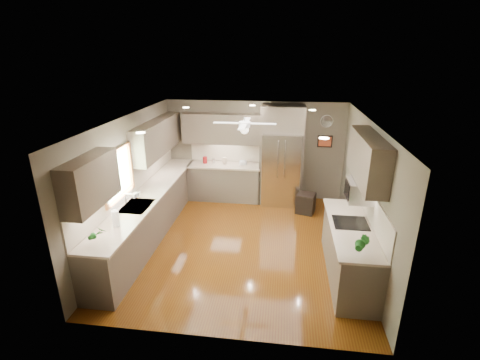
% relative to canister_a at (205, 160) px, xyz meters
% --- Properties ---
extents(floor, '(5.00, 5.00, 0.00)m').
position_rel_canister_a_xyz_m(floor, '(1.24, -2.24, -1.02)').
color(floor, '#4E250A').
rests_on(floor, ground).
extents(ceiling, '(5.00, 5.00, 0.00)m').
position_rel_canister_a_xyz_m(ceiling, '(1.24, -2.24, 1.48)').
color(ceiling, white).
rests_on(ceiling, ground).
extents(wall_back, '(4.50, 0.00, 4.50)m').
position_rel_canister_a_xyz_m(wall_back, '(1.24, 0.26, 0.23)').
color(wall_back, '#5F5849').
rests_on(wall_back, ground).
extents(wall_front, '(4.50, 0.00, 4.50)m').
position_rel_canister_a_xyz_m(wall_front, '(1.24, -4.74, 0.23)').
color(wall_front, '#5F5849').
rests_on(wall_front, ground).
extents(wall_left, '(0.00, 5.00, 5.00)m').
position_rel_canister_a_xyz_m(wall_left, '(-1.01, -2.24, 0.23)').
color(wall_left, '#5F5849').
rests_on(wall_left, ground).
extents(wall_right, '(0.00, 5.00, 5.00)m').
position_rel_canister_a_xyz_m(wall_right, '(3.49, -2.24, 0.23)').
color(wall_right, '#5F5849').
rests_on(wall_right, ground).
extents(canister_a, '(0.14, 0.14, 0.18)m').
position_rel_canister_a_xyz_m(canister_a, '(0.00, 0.00, 0.00)').
color(canister_a, maroon).
rests_on(canister_a, back_run).
extents(canister_b, '(0.09, 0.09, 0.13)m').
position_rel_canister_a_xyz_m(canister_b, '(0.21, 0.02, -0.01)').
color(canister_b, silver).
rests_on(canister_b, back_run).
extents(canister_c, '(0.13, 0.13, 0.16)m').
position_rel_canister_a_xyz_m(canister_c, '(0.51, -0.01, 0.01)').
color(canister_c, '#BFAD8F').
rests_on(canister_c, back_run).
extents(soap_bottle, '(0.11, 0.11, 0.19)m').
position_rel_canister_a_xyz_m(soap_bottle, '(-0.82, -2.44, 0.01)').
color(soap_bottle, white).
rests_on(soap_bottle, left_run).
extents(potted_plant_left, '(0.20, 0.16, 0.33)m').
position_rel_canister_a_xyz_m(potted_plant_left, '(-0.69, -4.09, 0.08)').
color(potted_plant_left, '#1B5F1D').
rests_on(potted_plant_left, left_run).
extents(potted_plant_right, '(0.22, 0.20, 0.34)m').
position_rel_canister_a_xyz_m(potted_plant_right, '(3.15, -3.90, 0.09)').
color(potted_plant_right, '#1B5F1D').
rests_on(potted_plant_right, right_run).
extents(bowl, '(0.25, 0.25, 0.05)m').
position_rel_canister_a_xyz_m(bowl, '(0.99, -0.02, -0.05)').
color(bowl, '#BFAD8F').
rests_on(bowl, back_run).
extents(left_run, '(0.65, 4.70, 1.45)m').
position_rel_canister_a_xyz_m(left_run, '(-0.71, -2.09, -0.54)').
color(left_run, brown).
rests_on(left_run, ground).
extents(back_run, '(1.85, 0.65, 1.45)m').
position_rel_canister_a_xyz_m(back_run, '(0.52, -0.04, -0.54)').
color(back_run, brown).
rests_on(back_run, ground).
extents(uppers, '(4.50, 4.70, 0.95)m').
position_rel_canister_a_xyz_m(uppers, '(0.50, -1.53, 0.85)').
color(uppers, brown).
rests_on(uppers, wall_left).
extents(window, '(0.05, 1.12, 0.92)m').
position_rel_canister_a_xyz_m(window, '(-0.98, -2.74, 0.53)').
color(window, '#BFF2B2').
rests_on(window, wall_left).
extents(sink, '(0.50, 0.70, 0.32)m').
position_rel_canister_a_xyz_m(sink, '(-0.69, -2.74, -0.11)').
color(sink, silver).
rests_on(sink, left_run).
extents(refrigerator, '(1.06, 0.75, 2.45)m').
position_rel_canister_a_xyz_m(refrigerator, '(1.94, -0.08, 0.17)').
color(refrigerator, silver).
rests_on(refrigerator, ground).
extents(right_run, '(0.70, 2.20, 1.45)m').
position_rel_canister_a_xyz_m(right_run, '(3.17, -3.04, -0.54)').
color(right_run, brown).
rests_on(right_run, ground).
extents(microwave, '(0.43, 0.55, 0.34)m').
position_rel_canister_a_xyz_m(microwave, '(3.27, -2.79, 0.46)').
color(microwave, silver).
rests_on(microwave, wall_right).
extents(ceiling_fan, '(1.18, 1.18, 0.32)m').
position_rel_canister_a_xyz_m(ceiling_fan, '(1.24, -1.94, 1.31)').
color(ceiling_fan, white).
rests_on(ceiling_fan, ceiling).
extents(recessed_lights, '(2.84, 3.14, 0.01)m').
position_rel_canister_a_xyz_m(recessed_lights, '(1.20, -1.84, 1.47)').
color(recessed_lights, white).
rests_on(recessed_lights, ceiling).
extents(wall_clock, '(0.30, 0.03, 0.30)m').
position_rel_canister_a_xyz_m(wall_clock, '(2.99, 0.24, 1.03)').
color(wall_clock, white).
rests_on(wall_clock, wall_back).
extents(framed_print, '(0.36, 0.03, 0.30)m').
position_rel_canister_a_xyz_m(framed_print, '(2.99, 0.24, 0.53)').
color(framed_print, black).
rests_on(framed_print, wall_back).
extents(stool, '(0.50, 0.50, 0.48)m').
position_rel_canister_a_xyz_m(stool, '(2.57, -0.62, -0.78)').
color(stool, black).
rests_on(stool, ground).
extents(paper_towel, '(0.12, 0.12, 0.29)m').
position_rel_canister_a_xyz_m(paper_towel, '(-0.69, -3.55, 0.06)').
color(paper_towel, white).
rests_on(paper_towel, left_run).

